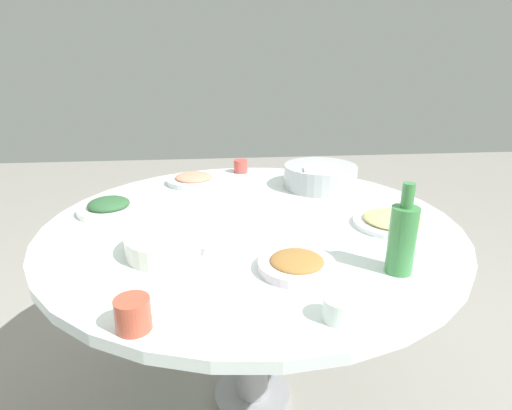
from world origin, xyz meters
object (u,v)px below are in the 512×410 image
(rice_bowl, at_px, (320,176))
(tea_cup_far, at_px, (339,309))
(dish_noodles, at_px, (392,221))
(green_bottle, at_px, (402,237))
(round_dining_table, at_px, (252,246))
(tea_cup_side, at_px, (133,314))
(dish_greens, at_px, (109,207))
(soup_bowl, at_px, (171,243))
(dish_tofu_braise, at_px, (297,264))
(dish_shrimp, at_px, (194,179))
(tea_cup_near, at_px, (241,166))

(rice_bowl, distance_m, tea_cup_far, 0.92)
(dish_noodles, relative_size, green_bottle, 1.05)
(round_dining_table, bearing_deg, rice_bowl, -42.92)
(tea_cup_side, bearing_deg, dish_greens, 16.87)
(soup_bowl, height_order, dish_noodles, soup_bowl)
(dish_tofu_braise, bearing_deg, tea_cup_side, 118.97)
(round_dining_table, xyz_separation_m, dish_tofu_braise, (-0.35, -0.09, 0.11))
(green_bottle, distance_m, tea_cup_far, 0.29)
(dish_shrimp, xyz_separation_m, tea_cup_far, (-1.00, -0.35, 0.01))
(dish_shrimp, relative_size, green_bottle, 0.96)
(rice_bowl, height_order, dish_shrimp, rice_bowl)
(soup_bowl, bearing_deg, dish_greens, 36.66)
(dish_tofu_braise, bearing_deg, round_dining_table, 14.07)
(dish_greens, relative_size, dish_noodles, 0.87)
(tea_cup_far, bearing_deg, dish_greens, 42.47)
(dish_tofu_braise, height_order, tea_cup_far, tea_cup_far)
(green_bottle, height_order, tea_cup_near, green_bottle)
(rice_bowl, distance_m, tea_cup_near, 0.40)
(dish_tofu_braise, relative_size, tea_cup_near, 3.17)
(soup_bowl, distance_m, green_bottle, 0.61)
(round_dining_table, bearing_deg, soup_bowl, 131.19)
(rice_bowl, xyz_separation_m, green_bottle, (-0.72, -0.03, 0.05))
(dish_greens, distance_m, green_bottle, 0.97)
(round_dining_table, bearing_deg, tea_cup_far, -166.50)
(dish_shrimp, bearing_deg, tea_cup_side, 175.68)
(tea_cup_side, bearing_deg, round_dining_table, -27.34)
(dish_tofu_braise, distance_m, tea_cup_side, 0.43)
(rice_bowl, xyz_separation_m, dish_greens, (-0.22, 0.80, -0.03))
(green_bottle, height_order, tea_cup_side, green_bottle)
(dish_greens, relative_size, tea_cup_far, 3.14)
(round_dining_table, relative_size, dish_tofu_braise, 6.74)
(green_bottle, bearing_deg, rice_bowl, 2.40)
(round_dining_table, distance_m, dish_shrimp, 0.50)
(tea_cup_far, xyz_separation_m, tea_cup_side, (0.01, 0.42, 0.01))
(soup_bowl, xyz_separation_m, dish_tofu_braise, (-0.13, -0.33, -0.01))
(soup_bowl, height_order, green_bottle, green_bottle)
(round_dining_table, distance_m, tea_cup_side, 0.64)
(rice_bowl, bearing_deg, dish_tofu_braise, 161.63)
(green_bottle, relative_size, tea_cup_near, 3.74)
(dish_shrimp, relative_size, tea_cup_side, 3.14)
(dish_tofu_braise, distance_m, dish_noodles, 0.45)
(rice_bowl, bearing_deg, soup_bowl, 134.65)
(rice_bowl, height_order, dish_greens, rice_bowl)
(rice_bowl, relative_size, tea_cup_side, 4.13)
(green_bottle, bearing_deg, tea_cup_side, 105.47)
(dish_shrimp, bearing_deg, dish_greens, 139.09)
(dish_greens, distance_m, dish_shrimp, 0.43)
(dish_tofu_braise, relative_size, green_bottle, 0.85)
(round_dining_table, distance_m, green_bottle, 0.55)
(dish_greens, relative_size, tea_cup_side, 2.97)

